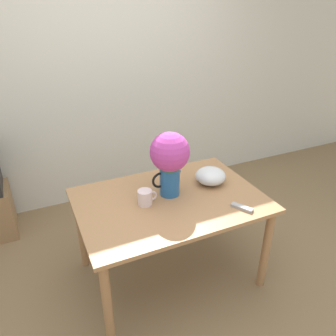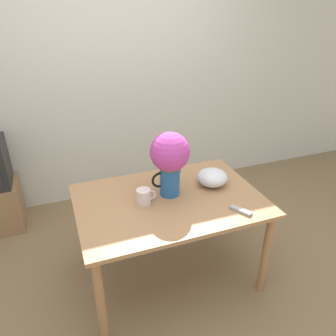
# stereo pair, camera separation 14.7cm
# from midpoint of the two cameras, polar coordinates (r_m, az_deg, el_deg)

# --- Properties ---
(ground_plane) EXTENTS (12.00, 12.00, 0.00)m
(ground_plane) POSITION_cam_midpoint_polar(r_m,az_deg,el_deg) (2.67, -0.77, -21.07)
(ground_plane) COLOR #7F6647
(wall_back) EXTENTS (8.00, 0.05, 2.60)m
(wall_back) POSITION_cam_midpoint_polar(r_m,az_deg,el_deg) (3.43, -12.64, 14.97)
(wall_back) COLOR silver
(wall_back) RESTS_ON ground_plane
(table) EXTENTS (1.32, 0.91, 0.72)m
(table) POSITION_cam_midpoint_polar(r_m,az_deg,el_deg) (2.41, -1.42, -7.26)
(table) COLOR #A3754C
(table) RESTS_ON ground_plane
(flower_vase) EXTENTS (0.28, 0.28, 0.48)m
(flower_vase) POSITION_cam_midpoint_polar(r_m,az_deg,el_deg) (2.27, -1.55, 1.78)
(flower_vase) COLOR #235B9E
(flower_vase) RESTS_ON table
(coffee_mug) EXTENTS (0.14, 0.10, 0.11)m
(coffee_mug) POSITION_cam_midpoint_polar(r_m,az_deg,el_deg) (2.28, -5.81, -5.14)
(coffee_mug) COLOR silver
(coffee_mug) RESTS_ON table
(white_bowl) EXTENTS (0.23, 0.23, 0.13)m
(white_bowl) POSITION_cam_midpoint_polar(r_m,az_deg,el_deg) (2.53, 5.78, -1.40)
(white_bowl) COLOR silver
(white_bowl) RESTS_ON table
(remote_control) EXTENTS (0.11, 0.15, 0.02)m
(remote_control) POSITION_cam_midpoint_polar(r_m,az_deg,el_deg) (2.29, 10.96, -6.79)
(remote_control) COLOR #999999
(remote_control) RESTS_ON table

